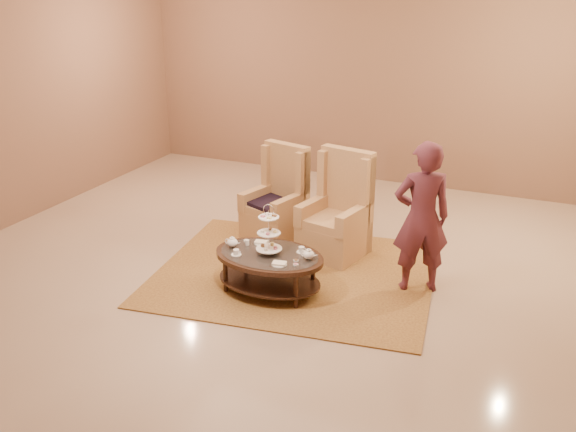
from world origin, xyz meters
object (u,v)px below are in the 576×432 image
at_px(armchair_left, 278,207).
at_px(armchair_right, 338,220).
at_px(tea_table, 269,261).
at_px(person, 422,218).

height_order(armchair_left, armchair_right, armchair_right).
bearing_deg(tea_table, armchair_right, 76.96).
height_order(armchair_right, person, person).
bearing_deg(armchair_left, tea_table, -54.22).
bearing_deg(tea_table, person, 27.88).
relative_size(tea_table, armchair_left, 1.03).
bearing_deg(armchair_left, person, -5.20).
distance_m(tea_table, armchair_right, 1.30).
bearing_deg(person, tea_table, -0.68).
bearing_deg(armchair_right, person, -13.89).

